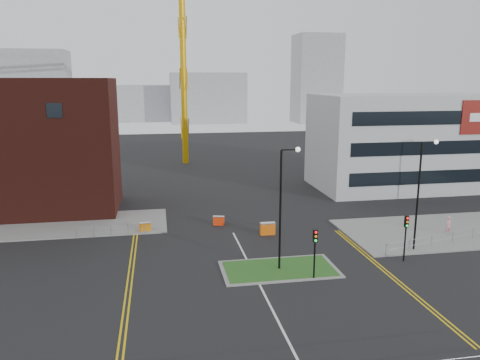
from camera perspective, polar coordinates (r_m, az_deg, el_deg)
name	(u,v)px	position (r m, az deg, el deg)	size (l,w,h in m)	color
ground	(281,327)	(28.09, 5.02, -17.42)	(200.00, 200.00, 0.00)	black
pavement_left	(18,228)	(49.45, -25.48, -5.25)	(28.00, 8.00, 0.12)	slate
pavement_right	(469,229)	(49.15, 26.15, -5.42)	(24.00, 10.00, 0.12)	slate
island_kerb	(279,269)	(35.48, 4.80, -10.78)	(8.60, 4.60, 0.08)	slate
grass_island	(279,269)	(35.48, 4.80, -10.75)	(8.00, 4.00, 0.12)	#26541C
office_block	(412,141)	(64.85, 20.25, 4.46)	(25.00, 12.20, 12.00)	#B3B6B9
tower_crane	(216,10)	(81.78, -2.94, 19.95)	(50.79, 17.09, 36.06)	#DFA20D
streetlamp_island	(283,199)	(33.82, 5.32, -2.33)	(1.46, 0.36, 9.18)	black
streetlamp_right_near	(421,186)	(40.35, 21.21, -0.74)	(1.46, 0.36, 9.18)	black
traffic_light_island	(315,245)	(33.33, 9.13, -7.78)	(0.28, 0.33, 3.65)	black
traffic_light_right	(406,229)	(38.28, 19.58, -5.70)	(0.28, 0.33, 3.65)	black
railing_left	(111,228)	(43.79, -15.48, -5.71)	(6.05, 0.05, 1.10)	gray
railing_right	(473,231)	(46.16, 26.53, -5.61)	(19.05, 5.05, 1.10)	gray
centre_line	(273,310)	(29.79, 3.99, -15.56)	(0.15, 30.00, 0.01)	silver
yellow_left_a	(129,269)	(36.37, -13.36, -10.55)	(0.12, 24.00, 0.01)	gold
yellow_left_b	(133,269)	(36.36, -12.88, -10.54)	(0.12, 24.00, 0.01)	gold
yellow_right_a	(386,273)	(36.36, 17.35, -10.80)	(0.12, 20.00, 0.01)	gold
yellow_right_b	(390,273)	(36.50, 17.77, -10.74)	(0.12, 20.00, 0.01)	gold
skyline_a	(37,90)	(147.43, -23.54, 10.05)	(18.00, 12.00, 22.00)	gray
skyline_b	(208,98)	(154.55, -3.95, 9.95)	(24.00, 12.00, 16.00)	gray
skyline_c	(316,79)	(157.24, 9.30, 12.05)	(14.00, 12.00, 28.00)	gray
skyline_d	(152,103)	(163.75, -10.68, 9.19)	(30.00, 12.00, 12.00)	gray
pedestrian	(449,226)	(46.67, 24.09, -5.09)	(0.63, 0.41, 1.72)	pink
barrier_left	(145,227)	(44.37, -11.50, -5.62)	(1.10, 0.47, 0.90)	#C6700B
barrier_mid	(268,228)	(42.78, 3.38, -5.87)	(1.37, 0.48, 1.14)	#E75E0C
barrier_right	(219,220)	(45.51, -2.60, -4.92)	(1.13, 0.62, 0.90)	red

